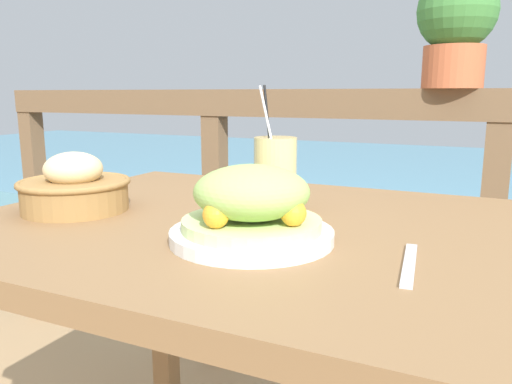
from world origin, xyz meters
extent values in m
cube|color=olive|center=(0.00, 0.00, 0.76)|extent=(0.98, 0.83, 0.04)
cube|color=olive|center=(-0.43, 0.36, 0.37)|extent=(0.06, 0.06, 0.74)
cube|color=olive|center=(0.43, 0.36, 0.37)|extent=(0.06, 0.06, 0.74)
cube|color=brown|center=(0.00, 0.72, 0.98)|extent=(2.80, 0.08, 0.09)
cube|color=brown|center=(-1.36, 0.72, 0.47)|extent=(0.07, 0.07, 0.93)
cube|color=brown|center=(-0.45, 0.72, 0.47)|extent=(0.07, 0.07, 0.93)
cube|color=brown|center=(0.46, 0.72, 0.47)|extent=(0.07, 0.07, 0.93)
cube|color=#568EA8|center=(0.00, 3.22, 0.21)|extent=(12.00, 4.00, 0.42)
cylinder|color=silver|center=(0.10, -0.12, 0.79)|extent=(0.26, 0.26, 0.02)
cylinder|color=#C6DB8E|center=(0.10, -0.12, 0.80)|extent=(0.22, 0.22, 0.02)
ellipsoid|color=#9EC660|center=(0.10, -0.12, 0.86)|extent=(0.18, 0.18, 0.09)
sphere|color=#F9A328|center=(0.18, -0.14, 0.83)|extent=(0.04, 0.04, 0.04)
sphere|color=#F9A328|center=(0.06, -0.06, 0.83)|extent=(0.04, 0.04, 0.04)
sphere|color=#F9A328|center=(0.08, -0.20, 0.83)|extent=(0.04, 0.04, 0.04)
cylinder|color=#DBCC7F|center=(0.05, 0.10, 0.85)|extent=(0.09, 0.09, 0.15)
cylinder|color=white|center=(0.04, 0.08, 0.92)|extent=(0.06, 0.02, 0.21)
cylinder|color=black|center=(0.04, 0.09, 0.92)|extent=(0.05, 0.04, 0.21)
cylinder|color=olive|center=(-0.32, -0.08, 0.81)|extent=(0.21, 0.21, 0.06)
torus|color=olive|center=(-0.32, -0.08, 0.83)|extent=(0.22, 0.22, 0.01)
ellipsoid|color=beige|center=(-0.32, -0.08, 0.86)|extent=(0.12, 0.12, 0.07)
cylinder|color=#B75B38|center=(0.32, 0.72, 1.08)|extent=(0.17, 0.17, 0.12)
sphere|color=#3D7A38|center=(0.32, 0.72, 1.23)|extent=(0.22, 0.22, 0.22)
cube|color=silver|center=(0.35, -0.14, 0.78)|extent=(0.03, 0.18, 0.00)
camera|label=1|loc=(0.43, -0.82, 1.01)|focal=35.00mm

